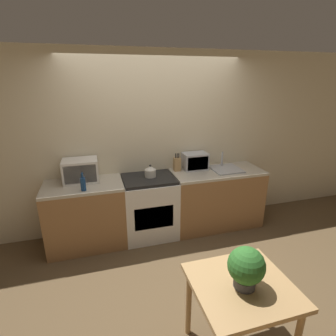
{
  "coord_description": "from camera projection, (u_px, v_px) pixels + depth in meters",
  "views": [
    {
      "loc": [
        -0.85,
        -2.52,
        2.22
      ],
      "look_at": [
        0.08,
        0.73,
        1.05
      ],
      "focal_mm": 28.0,
      "sensor_mm": 36.0,
      "label": 1
    }
  ],
  "objects": [
    {
      "name": "counter_right_run",
      "position": [
        216.0,
        198.0,
        4.07
      ],
      "size": [
        1.37,
        0.62,
        0.9
      ],
      "color": "olive",
      "rests_on": "ground_plane"
    },
    {
      "name": "dining_table",
      "position": [
        241.0,
        295.0,
        2.03
      ],
      "size": [
        0.75,
        0.7,
        0.73
      ],
      "color": "tan",
      "rests_on": "ground_plane"
    },
    {
      "name": "stove_range",
      "position": [
        149.0,
        207.0,
        3.79
      ],
      "size": [
        0.74,
        0.62,
        0.9
      ],
      "color": "silver",
      "rests_on": "ground_plane"
    },
    {
      "name": "wall_back",
      "position": [
        155.0,
        143.0,
        3.87
      ],
      "size": [
        10.0,
        0.06,
        2.6
      ],
      "color": "beige",
      "rests_on": "ground_plane"
    },
    {
      "name": "sink_basin",
      "position": [
        226.0,
        169.0,
        3.96
      ],
      "size": [
        0.42,
        0.42,
        0.24
      ],
      "color": "#ADAFB5",
      "rests_on": "counter_right_run"
    },
    {
      "name": "toaster_oven",
      "position": [
        195.0,
        161.0,
        3.95
      ],
      "size": [
        0.36,
        0.25,
        0.25
      ],
      "color": "#ADAFB5",
      "rests_on": "counter_right_run"
    },
    {
      "name": "potted_plant",
      "position": [
        246.0,
        267.0,
        1.91
      ],
      "size": [
        0.28,
        0.28,
        0.33
      ],
      "color": "#424247",
      "rests_on": "dining_table"
    },
    {
      "name": "microwave",
      "position": [
        81.0,
        170.0,
        3.48
      ],
      "size": [
        0.45,
        0.33,
        0.3
      ],
      "color": "silver",
      "rests_on": "counter_left_run"
    },
    {
      "name": "knife_block",
      "position": [
        177.0,
        164.0,
        3.89
      ],
      "size": [
        0.1,
        0.09,
        0.27
      ],
      "color": "tan",
      "rests_on": "counter_right_run"
    },
    {
      "name": "bottle",
      "position": [
        83.0,
        184.0,
        3.2
      ],
      "size": [
        0.06,
        0.06,
        0.23
      ],
      "color": "navy",
      "rests_on": "counter_left_run"
    },
    {
      "name": "counter_left_run",
      "position": [
        86.0,
        215.0,
        3.57
      ],
      "size": [
        1.02,
        0.62,
        0.9
      ],
      "color": "olive",
      "rests_on": "ground_plane"
    },
    {
      "name": "kettle",
      "position": [
        150.0,
        171.0,
        3.66
      ],
      "size": [
        0.16,
        0.16,
        0.18
      ],
      "color": "beige",
      "rests_on": "stove_range"
    },
    {
      "name": "ground_plane",
      "position": [
        178.0,
        267.0,
        3.23
      ],
      "size": [
        16.0,
        16.0,
        0.0
      ],
      "primitive_type": "plane",
      "color": "brown"
    }
  ]
}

